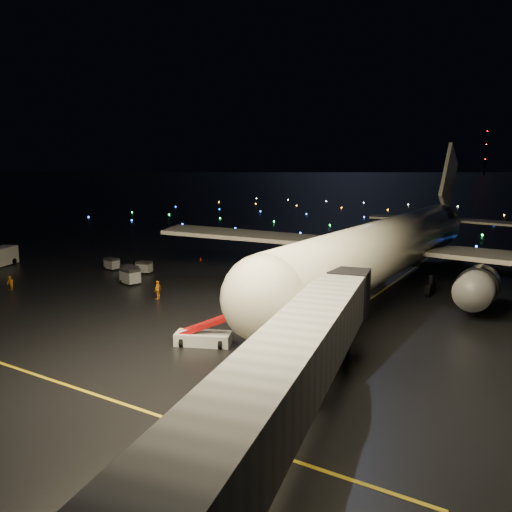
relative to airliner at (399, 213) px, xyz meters
The scene contains 19 objects.
ground 273.79m from the airliner, 92.68° to the left, with size 2000.00×2000.00×0.00m, color black.
lane_centre 14.44m from the airliner, 93.94° to the right, with size 0.25×80.00×0.02m, color gold.
lane_cross 41.62m from the airliner, 115.91° to the right, with size 60.00×0.25×0.02m, color gold.
airliner is the anchor object (origin of this frame).
pushback_tug 32.24m from the airliner, 87.35° to the right, with size 4.02×2.11×1.92m, color silver.
belt_loader 28.28m from the airliner, 106.52° to the right, with size 6.32×1.72×3.06m, color silver, non-canonical shape.
crew_b 44.09m from the airliner, 146.97° to the right, with size 0.82×0.64×1.68m, color orange.
crew_c 27.82m from the airliner, 138.30° to the right, with size 1.13×0.47×1.94m, color orange.
safety_cone_0 12.95m from the airliner, 129.80° to the right, with size 0.43×0.43×0.49m, color #F33508.
safety_cone_1 12.62m from the airliner, 136.55° to the right, with size 0.46×0.46×0.52m, color #F33508.
safety_cone_2 15.13m from the airliner, 159.09° to the right, with size 0.48×0.48×0.54m, color #F33508.
safety_cone_3 30.33m from the airliner, behind, with size 0.44×0.44×0.50m, color #F33508.
radio_mast 717.45m from the airliner, 95.83° to the left, with size 1.80×1.80×64.00m, color black.
taxiway_lights 80.81m from the airliner, 99.16° to the left, with size 164.00×92.00×0.36m, color black, non-canonical shape.
baggage_cart_0 32.58m from the airliner, 156.00° to the right, with size 2.08×1.46×1.77m, color gray.
baggage_cart_1 32.70m from the airliner, 156.73° to the right, with size 1.78×1.25×1.52m, color gray.
baggage_cart_2 31.78m from the airliner, 151.95° to the right, with size 2.21×1.55×1.88m, color gray.
baggage_cart_3 32.36m from the airliner, 163.00° to the right, with size 1.84×1.29×1.57m, color gray.
baggage_cart_4 37.50m from the airliner, 164.71° to the right, with size 1.84×1.29×1.56m, color gray.
Camera 1 is at (27.51, -29.33, 13.77)m, focal length 35.00 mm.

